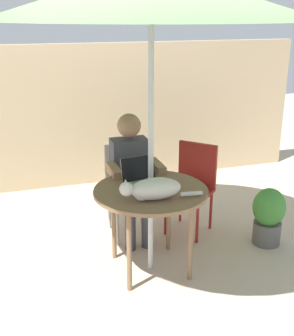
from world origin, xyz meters
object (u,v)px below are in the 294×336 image
person_seated (131,171)px  potted_plant_near_fence (268,215)px  patio_table (151,197)px  chair_occupied (127,182)px  cat (152,189)px  chair_empty (193,181)px  laptop (141,176)px

person_seated → potted_plant_near_fence: bearing=-22.9°
patio_table → chair_occupied: bearing=90.0°
chair_occupied → potted_plant_near_fence: bearing=-29.0°
cat → chair_occupied: bearing=87.0°
person_seated → cat: 0.79m
patio_table → chair_empty: size_ratio=1.06×
cat → potted_plant_near_fence: (1.24, 0.28, -0.52)m
chair_empty → chair_occupied: bearing=165.7°
chair_empty → patio_table: bearing=-137.2°
patio_table → person_seated: (0.00, 0.59, 0.02)m
cat → person_seated: bearing=86.4°
chair_empty → person_seated: bearing=179.7°
patio_table → chair_occupied: 0.76m
patio_table → cat: size_ratio=1.44×
cat → potted_plant_near_fence: bearing=12.5°
cat → chair_empty: bearing=48.8°
cat → potted_plant_near_fence: 1.38m
laptop → cat: bearing=-91.9°
patio_table → laptop: laptop is taller
person_seated → potted_plant_near_fence: (1.19, -0.51, -0.39)m
chair_occupied → laptop: (-0.04, -0.58, 0.28)m
patio_table → laptop: bearing=103.2°
laptop → chair_occupied: bearing=86.3°
potted_plant_near_fence → person_seated: bearing=157.1°
chair_occupied → person_seated: 0.23m
chair_empty → potted_plant_near_fence: chair_empty is taller
chair_empty → potted_plant_near_fence: bearing=-41.8°
chair_empty → person_seated: size_ratio=0.72×
chair_occupied → laptop: size_ratio=2.67×
cat → laptop: bearing=88.1°
chair_occupied → potted_plant_near_fence: size_ratio=1.58×
person_seated → laptop: person_seated is taller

